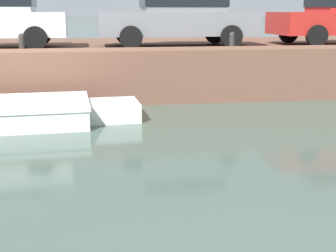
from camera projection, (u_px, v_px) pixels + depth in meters
ground_plane at (176, 172)px, 6.96m from camera, size 400.00×400.00×0.00m
far_quay_wall at (131, 65)px, 14.61m from camera, size 60.00×6.00×1.37m
far_wall_coping at (140, 49)px, 11.68m from camera, size 60.00×0.24×0.08m
car_centre_grey at (179, 15)px, 13.11m from camera, size 4.40×1.92×1.54m
mooring_bollard_mid at (22, 42)px, 11.33m from camera, size 0.15×0.15×0.45m
mooring_bollard_east at (232, 40)px, 12.12m from camera, size 0.15×0.15×0.45m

